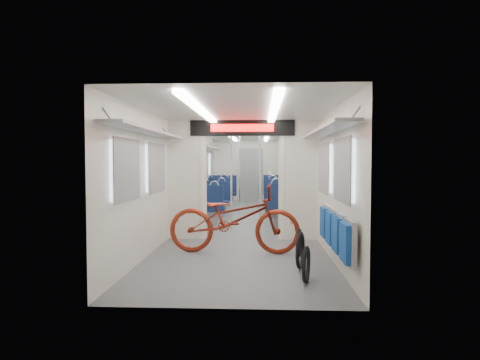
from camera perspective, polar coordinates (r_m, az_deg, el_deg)
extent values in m
plane|color=#515456|center=(10.43, 0.78, -5.82)|extent=(12.00, 12.00, 0.00)
cube|color=silver|center=(10.47, -7.17, 0.51)|extent=(0.02, 12.00, 2.30)
cube|color=silver|center=(10.37, 8.82, 0.49)|extent=(0.02, 12.00, 2.30)
cube|color=silver|center=(16.32, 1.49, 1.25)|extent=(2.90, 0.02, 2.30)
cube|color=silver|center=(4.34, -1.86, -2.31)|extent=(2.90, 0.02, 2.30)
cube|color=silver|center=(10.34, 0.79, 6.88)|extent=(2.90, 12.00, 0.02)
cube|color=white|center=(10.38, -2.27, 6.70)|extent=(0.12, 11.40, 0.04)
cube|color=white|center=(10.34, 3.86, 6.71)|extent=(0.12, 11.40, 0.04)
cube|color=silver|center=(8.45, -7.31, -0.98)|extent=(0.65, 0.18, 2.00)
cube|color=silver|center=(8.36, 8.05, -1.03)|extent=(0.65, 0.18, 2.00)
cube|color=silver|center=(8.34, 0.33, 6.90)|extent=(2.90, 0.18, 0.30)
cylinder|color=silver|center=(8.40, -5.13, -0.99)|extent=(0.20, 0.20, 2.00)
cylinder|color=silver|center=(8.34, 5.83, -1.03)|extent=(0.20, 0.20, 2.00)
cube|color=black|center=(8.23, 0.30, 6.95)|extent=(2.00, 0.03, 0.30)
cube|color=#FF0C07|center=(8.21, 0.29, 6.97)|extent=(1.20, 0.02, 0.14)
cube|color=silver|center=(5.79, -15.06, 1.30)|extent=(0.04, 1.00, 0.75)
cube|color=silver|center=(5.61, 13.75, 1.28)|extent=(0.04, 1.00, 0.75)
cube|color=silver|center=(7.33, -11.24, 1.58)|extent=(0.04, 1.00, 0.75)
cube|color=silver|center=(7.19, 11.31, 1.56)|extent=(0.04, 1.00, 0.75)
cube|color=silver|center=(9.97, -7.50, 1.85)|extent=(0.04, 1.00, 0.75)
cube|color=silver|center=(9.87, 8.96, 1.83)|extent=(0.04, 1.00, 0.75)
cube|color=silver|center=(11.84, -5.87, 1.96)|extent=(0.04, 1.00, 0.75)
cube|color=silver|center=(11.76, 7.95, 1.95)|extent=(0.04, 1.00, 0.75)
cube|color=silver|center=(13.72, -4.69, 2.05)|extent=(0.04, 1.00, 0.75)
cube|color=silver|center=(13.65, 7.22, 2.03)|extent=(0.04, 1.00, 0.75)
cube|color=silver|center=(15.51, -3.83, 2.10)|extent=(0.04, 1.00, 0.75)
cube|color=silver|center=(15.45, 6.70, 2.09)|extent=(0.04, 1.00, 0.75)
cube|color=gray|center=(6.53, -11.70, 6.30)|extent=(0.30, 3.60, 0.04)
cube|color=gray|center=(6.39, 11.09, 6.38)|extent=(0.30, 3.60, 0.04)
cube|color=gray|center=(12.42, -4.78, 4.53)|extent=(0.30, 7.60, 0.04)
cube|color=gray|center=(12.35, 7.02, 4.53)|extent=(0.30, 7.60, 0.04)
cube|color=gray|center=(16.26, 1.49, 0.72)|extent=(0.90, 0.05, 2.00)
imported|color=maroon|center=(7.06, -0.80, -5.17)|extent=(2.21, 0.89, 1.14)
cube|color=gray|center=(5.11, 14.49, -8.09)|extent=(0.06, 0.47, 0.53)
cube|color=navy|center=(5.10, 13.82, -8.11)|extent=(0.06, 0.43, 0.45)
cube|color=gray|center=(5.64, 13.34, -7.08)|extent=(0.06, 0.47, 0.53)
cube|color=navy|center=(5.63, 12.73, -7.09)|extent=(0.06, 0.43, 0.45)
cube|color=gray|center=(6.18, 12.39, -6.24)|extent=(0.06, 0.47, 0.53)
cube|color=navy|center=(6.17, 11.84, -6.25)|extent=(0.06, 0.43, 0.45)
cube|color=gray|center=(6.72, 11.60, -5.53)|extent=(0.06, 0.47, 0.53)
cube|color=navy|center=(6.71, 11.09, -5.53)|extent=(0.06, 0.43, 0.45)
torus|color=black|center=(5.47, 8.82, -11.34)|extent=(0.16, 0.46, 0.47)
torus|color=black|center=(6.16, 8.03, -9.47)|extent=(0.19, 0.52, 0.52)
torus|color=black|center=(6.90, 7.91, -8.49)|extent=(0.13, 0.45, 0.45)
cube|color=#0D1A3A|center=(9.95, -3.35, -3.91)|extent=(0.42, 0.39, 0.10)
cylinder|color=gray|center=(9.98, -3.34, -5.19)|extent=(0.10, 0.10, 0.35)
cube|color=#0D1A3A|center=(9.76, -3.45, -2.22)|extent=(0.42, 0.07, 0.51)
torus|color=silver|center=(9.75, -3.45, -0.71)|extent=(0.21, 0.03, 0.21)
cube|color=#0D1A3A|center=(11.52, -2.51, -3.02)|extent=(0.42, 0.39, 0.10)
cylinder|color=gray|center=(11.55, -2.51, -4.13)|extent=(0.10, 0.10, 0.35)
cube|color=#0D1A3A|center=(11.66, -2.45, -1.44)|extent=(0.42, 0.07, 0.51)
torus|color=silver|center=(11.64, -2.45, -0.18)|extent=(0.21, 0.03, 0.21)
cube|color=#0D1A3A|center=(10.01, -6.03, -3.88)|extent=(0.42, 0.39, 0.10)
cylinder|color=gray|center=(10.04, -6.02, -5.15)|extent=(0.10, 0.10, 0.35)
cube|color=#0D1A3A|center=(9.83, -6.18, -2.20)|extent=(0.42, 0.07, 0.51)
torus|color=silver|center=(9.81, -6.19, -0.70)|extent=(0.21, 0.03, 0.21)
cube|color=#0D1A3A|center=(11.58, -4.83, -3.00)|extent=(0.42, 0.39, 0.10)
cylinder|color=gray|center=(11.60, -4.83, -4.11)|extent=(0.10, 0.10, 0.35)
cube|color=#0D1A3A|center=(11.71, -4.74, -1.43)|extent=(0.42, 0.07, 0.51)
torus|color=silver|center=(11.69, -4.74, -0.18)|extent=(0.21, 0.03, 0.21)
cube|color=#0D1A3A|center=(9.69, 4.80, -4.09)|extent=(0.47, 0.44, 0.10)
cylinder|color=gray|center=(9.72, 4.79, -5.40)|extent=(0.10, 0.10, 0.35)
cube|color=#0D1A3A|center=(9.48, 4.85, -2.18)|extent=(0.47, 0.08, 0.57)
torus|color=silver|center=(9.46, 4.85, -0.45)|extent=(0.24, 0.03, 0.24)
cube|color=#0D1A3A|center=(11.45, 4.47, -3.06)|extent=(0.47, 0.44, 0.10)
cylinder|color=gray|center=(11.48, 4.47, -4.18)|extent=(0.10, 0.10, 0.35)
cube|color=#0D1A3A|center=(11.60, 4.45, -1.32)|extent=(0.47, 0.08, 0.57)
torus|color=silver|center=(11.59, 4.46, 0.10)|extent=(0.24, 0.03, 0.24)
cube|color=#0D1A3A|center=(9.72, 7.58, -4.08)|extent=(0.47, 0.44, 0.10)
cylinder|color=gray|center=(9.75, 7.57, -5.39)|extent=(0.10, 0.10, 0.35)
cube|color=#0D1A3A|center=(9.51, 7.68, -2.18)|extent=(0.47, 0.08, 0.57)
torus|color=silver|center=(9.49, 7.69, -0.46)|extent=(0.24, 0.03, 0.24)
cube|color=#0D1A3A|center=(11.48, 6.82, -3.06)|extent=(0.47, 0.44, 0.10)
cylinder|color=gray|center=(11.50, 6.82, -4.18)|extent=(0.10, 0.10, 0.35)
cube|color=#0D1A3A|center=(11.63, 6.77, -1.32)|extent=(0.47, 0.08, 0.57)
torus|color=silver|center=(11.61, 6.78, 0.09)|extent=(0.24, 0.03, 0.24)
cube|color=#0D1A3A|center=(12.73, -2.02, -2.49)|extent=(0.47, 0.44, 0.10)
cylinder|color=gray|center=(12.75, -2.02, -3.50)|extent=(0.10, 0.10, 0.35)
cube|color=#0D1A3A|center=(12.53, -2.09, -1.02)|extent=(0.47, 0.08, 0.58)
torus|color=silver|center=(12.51, -2.09, 0.31)|extent=(0.24, 0.03, 0.24)
cube|color=#0D1A3A|center=(14.51, -1.43, -1.87)|extent=(0.47, 0.44, 0.10)
cylinder|color=gray|center=(14.53, -1.43, -2.76)|extent=(0.10, 0.10, 0.35)
cube|color=#0D1A3A|center=(14.67, -1.39, -0.49)|extent=(0.47, 0.08, 0.58)
torus|color=silver|center=(14.66, -1.39, 0.64)|extent=(0.24, 0.03, 0.24)
cube|color=#0D1A3A|center=(12.78, -4.12, -2.48)|extent=(0.47, 0.44, 0.10)
cylinder|color=gray|center=(12.80, -4.12, -3.48)|extent=(0.10, 0.10, 0.35)
cube|color=#0D1A3A|center=(12.57, -4.22, -1.01)|extent=(0.47, 0.08, 0.58)
torus|color=silver|center=(12.56, -4.23, 0.31)|extent=(0.24, 0.03, 0.24)
cube|color=#0D1A3A|center=(14.55, -3.28, -1.86)|extent=(0.47, 0.44, 0.10)
cylinder|color=gray|center=(14.57, -3.28, -2.75)|extent=(0.10, 0.10, 0.35)
cube|color=#0D1A3A|center=(14.71, -3.21, -0.49)|extent=(0.47, 0.08, 0.58)
torus|color=silver|center=(14.70, -3.21, 0.64)|extent=(0.24, 0.03, 0.24)
cube|color=#0D1A3A|center=(13.06, 4.26, -2.37)|extent=(0.47, 0.44, 0.10)
cylinder|color=gray|center=(13.08, 4.25, -3.35)|extent=(0.10, 0.10, 0.35)
cube|color=#0D1A3A|center=(12.86, 4.28, -0.93)|extent=(0.47, 0.08, 0.58)
torus|color=silver|center=(12.84, 4.29, 0.36)|extent=(0.24, 0.03, 0.24)
cube|color=#0D1A3A|center=(14.85, 4.07, -1.78)|extent=(0.47, 0.44, 0.10)
cylinder|color=gray|center=(14.86, 4.07, -2.64)|extent=(0.10, 0.10, 0.35)
cube|color=#0D1A3A|center=(15.00, 4.06, -0.43)|extent=(0.47, 0.08, 0.58)
torus|color=silver|center=(14.99, 4.06, 0.67)|extent=(0.24, 0.03, 0.24)
cube|color=#0D1A3A|center=(13.08, 6.32, -2.37)|extent=(0.47, 0.44, 0.10)
cylinder|color=gray|center=(13.10, 6.31, -3.35)|extent=(0.10, 0.10, 0.35)
cube|color=#0D1A3A|center=(12.88, 6.37, -0.93)|extent=(0.47, 0.08, 0.58)
torus|color=silver|center=(12.86, 6.38, 0.36)|extent=(0.24, 0.03, 0.24)
cube|color=#0D1A3A|center=(14.86, 5.88, -1.78)|extent=(0.47, 0.44, 0.10)
cylinder|color=gray|center=(14.88, 5.88, -2.65)|extent=(0.10, 0.10, 0.35)
cube|color=#0D1A3A|center=(15.02, 5.85, -0.44)|extent=(0.47, 0.08, 0.58)
torus|color=silver|center=(15.01, 5.85, 0.67)|extent=(0.24, 0.03, 0.24)
cylinder|color=silver|center=(9.05, -1.17, 0.22)|extent=(0.04, 0.04, 2.30)
cylinder|color=silver|center=(8.67, 2.67, 0.12)|extent=(0.04, 0.04, 2.30)
cylinder|color=silver|center=(12.00, -0.06, 0.79)|extent=(0.04, 0.04, 2.30)
cylinder|color=silver|center=(12.05, 2.59, 0.79)|extent=(0.04, 0.04, 2.30)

